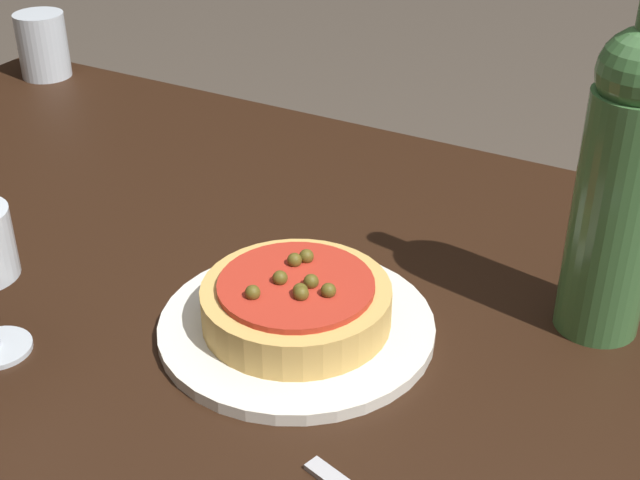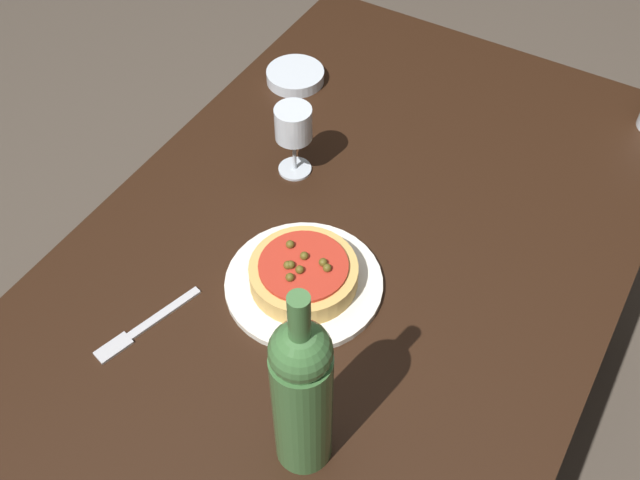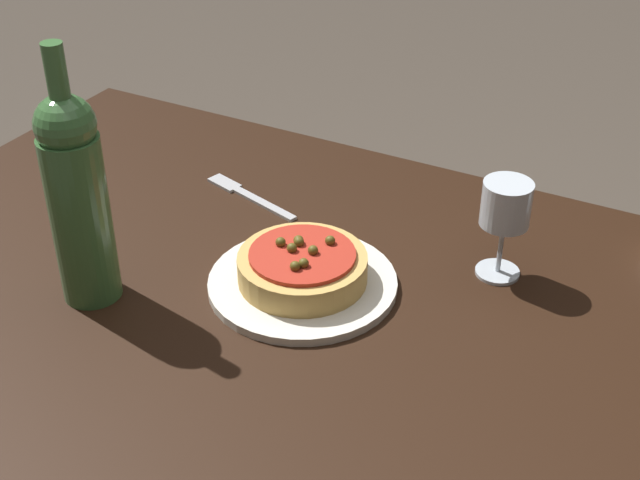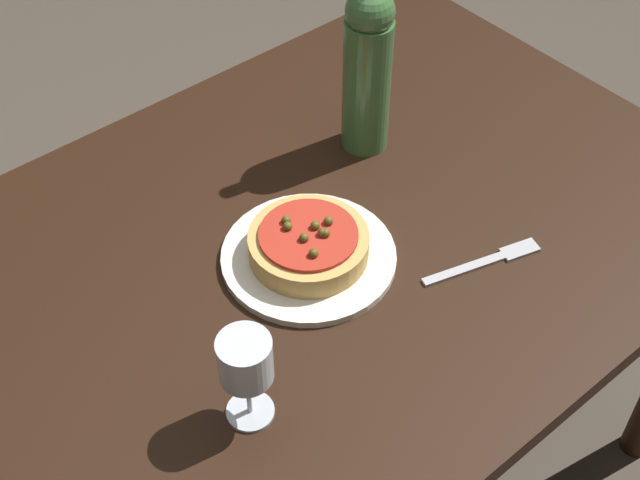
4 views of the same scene
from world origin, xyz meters
TOP-DOWN VIEW (x-y plane):
  - dining_table at (0.00, 0.00)m, footprint 1.47×0.87m
  - dinner_plate at (-0.06, 0.03)m, footprint 0.26×0.26m
  - pizza at (-0.06, 0.03)m, footprint 0.18×0.18m
  - wine_glass at (0.16, 0.18)m, footprint 0.07×0.07m
  - wine_bottle at (-0.30, -0.12)m, footprint 0.08×0.08m
  - fork at (-0.26, 0.20)m, footprint 0.19×0.07m

SIDE VIEW (x-z plane):
  - dining_table at x=0.00m, z-range 0.28..1.02m
  - fork at x=-0.26m, z-range 0.74..0.74m
  - dinner_plate at x=-0.06m, z-range 0.74..0.75m
  - pizza at x=-0.06m, z-range 0.74..0.80m
  - wine_glass at x=0.16m, z-range 0.77..0.91m
  - wine_bottle at x=-0.30m, z-range 0.71..1.07m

